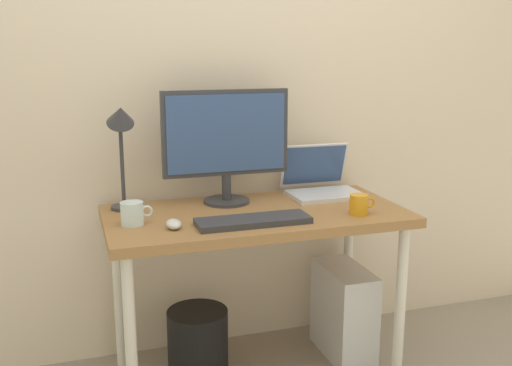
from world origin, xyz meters
TOP-DOWN VIEW (x-y plane):
  - back_wall at (0.00, 0.36)m, footprint 4.40×0.04m
  - desk at (0.00, 0.00)m, footprint 1.23×0.61m
  - monitor at (-0.08, 0.17)m, footprint 0.55×0.20m
  - laptop at (0.37, 0.19)m, footprint 0.32×0.28m
  - desk_lamp at (-0.51, 0.17)m, footprint 0.11×0.16m
  - keyboard at (-0.06, -0.16)m, footprint 0.44×0.14m
  - mouse at (-0.36, -0.13)m, footprint 0.06×0.09m
  - coffee_mug at (0.38, -0.17)m, footprint 0.11×0.08m
  - glass_cup at (-0.50, -0.04)m, footprint 0.12×0.09m
  - computer_tower at (0.43, 0.03)m, footprint 0.18×0.36m
  - wastebasket at (-0.25, 0.05)m, footprint 0.26×0.26m

SIDE VIEW (x-z plane):
  - wastebasket at x=-0.25m, z-range 0.00..0.30m
  - computer_tower at x=0.43m, z-range 0.00..0.42m
  - desk at x=0.00m, z-range 0.29..1.02m
  - keyboard at x=-0.06m, z-range 0.73..0.76m
  - mouse at x=-0.36m, z-range 0.73..0.77m
  - coffee_mug at x=0.38m, z-range 0.73..0.81m
  - glass_cup at x=-0.50m, z-range 0.73..0.82m
  - laptop at x=0.37m, z-range 0.68..0.90m
  - monitor at x=-0.08m, z-range 0.77..1.25m
  - desk_lamp at x=-0.51m, z-range 0.83..1.29m
  - back_wall at x=0.00m, z-range 0.00..2.60m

